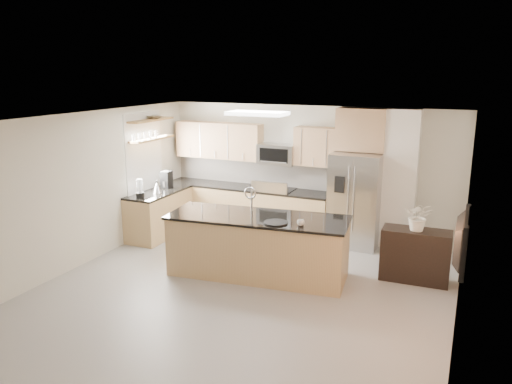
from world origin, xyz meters
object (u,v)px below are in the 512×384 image
at_px(island, 258,246).
at_px(coffee_maker, 166,180).
at_px(microwave, 277,154).
at_px(platter, 276,223).
at_px(bowl, 154,116).
at_px(credenza, 415,255).
at_px(cup, 301,223).
at_px(refrigerator, 355,200).
at_px(range, 274,211).
at_px(blender, 140,190).
at_px(kettle, 157,187).
at_px(flower_vase, 419,209).
at_px(television, 455,239).

distance_m(island, coffee_maker, 3.04).
xyz_separation_m(microwave, platter, (0.95, -2.46, -0.62)).
bearing_deg(bowl, credenza, -5.00).
bearing_deg(cup, coffee_maker, 155.62).
bearing_deg(refrigerator, bowl, -168.34).
relative_size(island, platter, 8.07).
relative_size(range, blender, 3.11).
relative_size(blender, coffee_maker, 1.06).
bearing_deg(range, blender, -141.53).
bearing_deg(bowl, island, -24.03).
distance_m(refrigerator, island, 2.37).
bearing_deg(range, kettle, -149.98).
relative_size(blender, bowl, 1.04).
bearing_deg(blender, bowl, 102.40).
relative_size(blender, flower_vase, 0.53).
xyz_separation_m(blender, television, (5.58, -1.47, 0.27)).
xyz_separation_m(cup, television, (2.17, -0.83, 0.31)).
bearing_deg(blender, island, -9.81).
relative_size(credenza, blender, 2.87).
bearing_deg(cup, refrigerator, 81.78).
distance_m(refrigerator, kettle, 3.85).
distance_m(flower_vase, television, 1.89).
bearing_deg(coffee_maker, microwave, 22.29).
relative_size(platter, blender, 1.01).
distance_m(credenza, blender, 5.06).
bearing_deg(television, credenza, 17.84).
height_order(microwave, refrigerator, microwave).
bearing_deg(cup, credenza, 31.75).
bearing_deg(microwave, island, -76.03).
relative_size(cup, platter, 0.30).
distance_m(refrigerator, flower_vase, 1.83).
bearing_deg(coffee_maker, flower_vase, -6.78).
bearing_deg(cup, microwave, 118.96).
bearing_deg(blender, television, -14.76).
relative_size(platter, television, 0.34).
bearing_deg(kettle, microwave, 32.58).
relative_size(island, bowl, 8.52).
xyz_separation_m(platter, coffee_maker, (-3.05, 1.60, 0.08)).
bearing_deg(coffee_maker, island, -27.32).
bearing_deg(microwave, kettle, -147.42).
bearing_deg(platter, refrigerator, 72.80).
bearing_deg(credenza, blender, -177.84).
relative_size(refrigerator, platter, 4.80).
bearing_deg(kettle, credenza, -1.57).
distance_m(island, television, 3.24).
bearing_deg(platter, microwave, 111.18).
xyz_separation_m(island, credenza, (2.37, 0.80, -0.08)).
distance_m(credenza, flower_vase, 0.77).
bearing_deg(bowl, refrigerator, 11.66).
distance_m(cup, bowl, 4.09).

